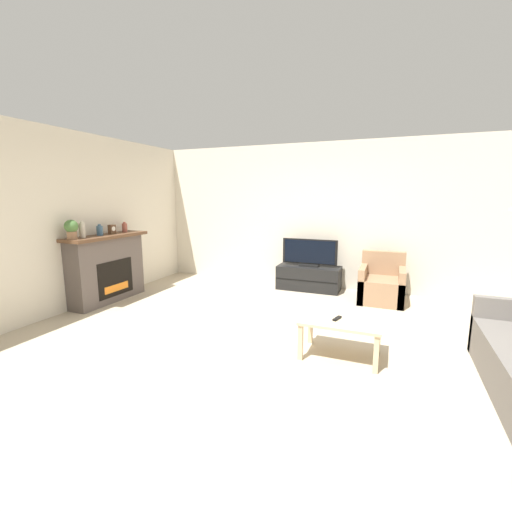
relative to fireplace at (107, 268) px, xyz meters
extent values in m
plane|color=tan|center=(3.09, -0.44, -0.56)|extent=(24.00, 24.00, 0.00)
cube|color=beige|center=(3.09, 2.26, 0.79)|extent=(12.00, 0.06, 2.70)
cube|color=beige|center=(-0.20, -0.44, 0.79)|extent=(0.06, 12.00, 2.70)
cube|color=#564C47|center=(0.00, 0.00, -0.03)|extent=(0.34, 1.33, 1.06)
cube|color=black|center=(0.17, 0.00, -0.16)|extent=(0.01, 0.73, 0.58)
cube|color=orange|center=(0.17, 0.00, -0.32)|extent=(0.01, 0.51, 0.12)
cube|color=brown|center=(0.03, 0.00, 0.52)|extent=(0.46, 1.45, 0.05)
cylinder|color=beige|center=(0.02, -0.44, 0.66)|extent=(0.09, 0.09, 0.22)
sphere|color=beige|center=(0.02, -0.44, 0.77)|extent=(0.05, 0.05, 0.05)
cylinder|color=#385670|center=(0.02, -0.11, 0.62)|extent=(0.10, 0.10, 0.15)
sphere|color=#385670|center=(0.02, -0.11, 0.70)|extent=(0.05, 0.05, 0.05)
cylinder|color=#994C3D|center=(0.02, 0.44, 0.62)|extent=(0.09, 0.09, 0.15)
sphere|color=#994C3D|center=(0.02, 0.44, 0.70)|extent=(0.05, 0.05, 0.05)
cube|color=brown|center=(0.02, 0.15, 0.62)|extent=(0.07, 0.11, 0.15)
cylinder|color=white|center=(0.05, 0.15, 0.63)|extent=(0.00, 0.08, 0.08)
cylinder|color=#936B4C|center=(0.02, -0.62, 0.60)|extent=(0.14, 0.14, 0.11)
sphere|color=#477038|center=(0.02, -0.62, 0.73)|extent=(0.19, 0.19, 0.19)
cube|color=black|center=(2.93, 1.94, -0.34)|extent=(1.15, 0.49, 0.44)
cube|color=black|center=(2.93, 1.69, -0.34)|extent=(1.12, 0.01, 0.01)
cube|color=black|center=(2.93, 1.94, -0.10)|extent=(0.36, 0.18, 0.04)
cube|color=black|center=(2.93, 1.94, 0.15)|extent=(1.02, 0.03, 0.47)
cube|color=black|center=(2.93, 1.92, 0.15)|extent=(0.94, 0.01, 0.42)
cube|color=#937051|center=(4.22, 1.65, -0.36)|extent=(0.70, 0.76, 0.40)
cube|color=#937051|center=(4.22, 1.96, 0.04)|extent=(0.70, 0.14, 0.40)
cube|color=#937051|center=(3.92, 1.65, -0.27)|extent=(0.10, 0.76, 0.58)
cube|color=#937051|center=(4.52, 1.65, -0.27)|extent=(0.10, 0.76, 0.58)
cube|color=#CCB289|center=(3.88, -0.60, -0.16)|extent=(0.84, 0.55, 0.03)
cube|color=#CCB289|center=(3.50, -0.84, -0.37)|extent=(0.05, 0.05, 0.39)
cube|color=#CCB289|center=(4.27, -0.84, -0.37)|extent=(0.05, 0.05, 0.39)
cube|color=#CCB289|center=(3.50, -0.37, -0.37)|extent=(0.05, 0.05, 0.39)
cube|color=#CCB289|center=(4.27, -0.37, -0.37)|extent=(0.05, 0.05, 0.39)
cube|color=black|center=(3.84, -0.61, -0.13)|extent=(0.08, 0.16, 0.02)
cylinder|color=black|center=(5.70, 0.44, -0.56)|extent=(0.30, 0.30, 0.01)
camera|label=1|loc=(4.35, -4.19, 1.17)|focal=24.00mm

